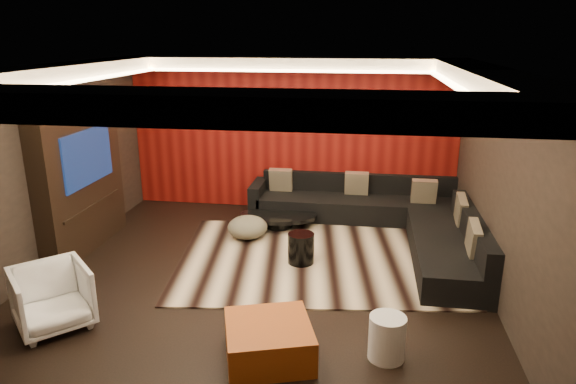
% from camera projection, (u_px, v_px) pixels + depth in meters
% --- Properties ---
extents(floor, '(6.00, 6.00, 0.02)m').
position_uv_depth(floor, '(260.00, 278.00, 7.03)').
color(floor, black).
rests_on(floor, ground).
extents(ceiling, '(6.00, 6.00, 0.02)m').
position_uv_depth(ceiling, '(256.00, 66.00, 6.19)').
color(ceiling, silver).
rests_on(ceiling, ground).
extents(wall_back, '(6.00, 0.02, 2.80)m').
position_uv_depth(wall_back, '(292.00, 135.00, 9.45)').
color(wall_back, black).
rests_on(wall_back, ground).
extents(wall_left, '(0.02, 6.00, 2.80)m').
position_uv_depth(wall_left, '(44.00, 170.00, 7.05)').
color(wall_left, black).
rests_on(wall_left, ground).
extents(wall_right, '(0.02, 6.00, 2.80)m').
position_uv_depth(wall_right, '(503.00, 189.00, 6.18)').
color(wall_right, black).
rests_on(wall_right, ground).
extents(red_feature_wall, '(5.98, 0.05, 2.78)m').
position_uv_depth(red_feature_wall, '(291.00, 135.00, 9.42)').
color(red_feature_wall, '#6B0C0A').
rests_on(red_feature_wall, ground).
extents(soffit_back, '(6.00, 0.60, 0.22)m').
position_uv_depth(soffit_back, '(289.00, 64.00, 8.78)').
color(soffit_back, silver).
rests_on(soffit_back, ground).
extents(soffit_front, '(6.00, 0.60, 0.22)m').
position_uv_depth(soffit_front, '(177.00, 106.00, 3.68)').
color(soffit_front, silver).
rests_on(soffit_front, ground).
extents(soffit_left, '(0.60, 4.80, 0.22)m').
position_uv_depth(soffit_left, '(52.00, 74.00, 6.62)').
color(soffit_left, silver).
rests_on(soffit_left, ground).
extents(soffit_right, '(0.60, 4.80, 0.22)m').
position_uv_depth(soffit_right, '(488.00, 79.00, 5.84)').
color(soffit_right, silver).
rests_on(soffit_right, ground).
extents(cove_back, '(4.80, 0.08, 0.04)m').
position_uv_depth(cove_back, '(286.00, 71.00, 8.49)').
color(cove_back, '#FFD899').
rests_on(cove_back, ground).
extents(cove_front, '(4.80, 0.08, 0.04)m').
position_uv_depth(cove_front, '(193.00, 112.00, 4.03)').
color(cove_front, '#FFD899').
rests_on(cove_front, ground).
extents(cove_left, '(0.08, 4.80, 0.04)m').
position_uv_depth(cove_left, '(77.00, 81.00, 6.60)').
color(cove_left, '#FFD899').
rests_on(cove_left, ground).
extents(cove_right, '(0.08, 4.80, 0.04)m').
position_uv_depth(cove_right, '(456.00, 87.00, 5.92)').
color(cove_right, '#FFD899').
rests_on(cove_right, ground).
extents(tv_surround, '(0.30, 2.00, 2.20)m').
position_uv_depth(tv_surround, '(80.00, 179.00, 7.68)').
color(tv_surround, black).
rests_on(tv_surround, ground).
extents(tv_screen, '(0.04, 1.30, 0.80)m').
position_uv_depth(tv_screen, '(88.00, 157.00, 7.55)').
color(tv_screen, black).
rests_on(tv_screen, ground).
extents(tv_shelf, '(0.04, 1.60, 0.04)m').
position_uv_depth(tv_shelf, '(93.00, 205.00, 7.77)').
color(tv_shelf, black).
rests_on(tv_shelf, ground).
extents(rug, '(4.34, 3.47, 0.02)m').
position_uv_depth(rug, '(316.00, 258.00, 7.60)').
color(rug, beige).
rests_on(rug, floor).
extents(coffee_table, '(1.47, 1.47, 0.22)m').
position_uv_depth(coffee_table, '(278.00, 220.00, 8.79)').
color(coffee_table, black).
rests_on(coffee_table, rug).
extents(drum_stool, '(0.40, 0.40, 0.44)m').
position_uv_depth(drum_stool, '(301.00, 248.00, 7.36)').
color(drum_stool, black).
rests_on(drum_stool, rug).
extents(striped_pouf, '(0.81, 0.81, 0.35)m').
position_uv_depth(striped_pouf, '(248.00, 227.00, 8.28)').
color(striped_pouf, beige).
rests_on(striped_pouf, rug).
extents(white_side_table, '(0.47, 0.47, 0.47)m').
position_uv_depth(white_side_table, '(387.00, 338.00, 5.21)').
color(white_side_table, white).
rests_on(white_side_table, floor).
extents(orange_ottoman, '(1.07, 1.07, 0.38)m').
position_uv_depth(orange_ottoman, '(269.00, 341.00, 5.23)').
color(orange_ottoman, '#8F3E12').
rests_on(orange_ottoman, floor).
extents(armchair, '(1.10, 1.10, 0.72)m').
position_uv_depth(armchair, '(52.00, 298.00, 5.74)').
color(armchair, white).
rests_on(armchair, floor).
extents(sectional_sofa, '(3.65, 3.50, 0.75)m').
position_uv_depth(sectional_sofa, '(385.00, 219.00, 8.46)').
color(sectional_sofa, black).
rests_on(sectional_sofa, floor).
extents(throw_pillows, '(3.26, 2.77, 0.50)m').
position_uv_depth(throw_pillows, '(392.00, 198.00, 8.37)').
color(throw_pillows, beige).
rests_on(throw_pillows, sectional_sofa).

